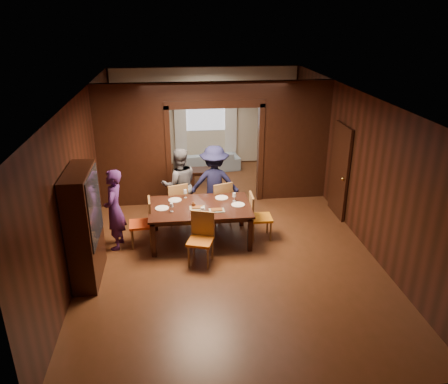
{
  "coord_description": "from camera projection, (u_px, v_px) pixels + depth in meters",
  "views": [
    {
      "loc": [
        -0.95,
        -8.31,
        4.38
      ],
      "look_at": [
        -0.02,
        -0.4,
        1.05
      ],
      "focal_mm": 35.0,
      "sensor_mm": 36.0,
      "label": 1
    }
  ],
  "objects": [
    {
      "name": "plate_left",
      "position": [
        162.0,
        208.0,
        8.61
      ],
      "size": [
        0.27,
        0.27,
        0.01
      ],
      "primitive_type": "cylinder",
      "color": "silver",
      "rests_on": "dining_table"
    },
    {
      "name": "serving_bowl",
      "position": [
        203.0,
        202.0,
        8.81
      ],
      "size": [
        0.29,
        0.29,
        0.07
      ],
      "primitive_type": "imported",
      "color": "black",
      "rests_on": "dining_table"
    },
    {
      "name": "plate_far_r",
      "position": [
        222.0,
        198.0,
        9.08
      ],
      "size": [
        0.27,
        0.27,
        0.01
      ],
      "primitive_type": "cylinder",
      "color": "white",
      "rests_on": "dining_table"
    },
    {
      "name": "platter_a",
      "position": [
        197.0,
        208.0,
        8.6
      ],
      "size": [
        0.3,
        0.2,
        0.04
      ],
      "primitive_type": "cube",
      "color": "gray",
      "rests_on": "dining_table"
    },
    {
      "name": "wineglass_left",
      "position": [
        172.0,
        207.0,
        8.44
      ],
      "size": [
        0.08,
        0.08,
        0.18
      ],
      "primitive_type": null,
      "color": "white",
      "rests_on": "dining_table"
    },
    {
      "name": "window_far",
      "position": [
        205.0,
        109.0,
        12.82
      ],
      "size": [
        1.2,
        0.03,
        1.3
      ],
      "primitive_type": "cube",
      "color": "silver",
      "rests_on": "back_wall"
    },
    {
      "name": "person_grey",
      "position": [
        180.0,
        185.0,
        9.57
      ],
      "size": [
        0.89,
        0.74,
        1.67
      ],
      "primitive_type": "imported",
      "rotation": [
        0.0,
        0.0,
        3.28
      ],
      "color": "#595960",
      "rests_on": "floor"
    },
    {
      "name": "wineglass_far",
      "position": [
        185.0,
        194.0,
        9.07
      ],
      "size": [
        0.08,
        0.08,
        0.18
      ],
      "primitive_type": null,
      "color": "white",
      "rests_on": "dining_table"
    },
    {
      "name": "condiment_jar",
      "position": [
        193.0,
        205.0,
        8.64
      ],
      "size": [
        0.08,
        0.08,
        0.11
      ],
      "primitive_type": null,
      "color": "#532913",
      "rests_on": "dining_table"
    },
    {
      "name": "person_navy",
      "position": [
        215.0,
        183.0,
        9.6
      ],
      "size": [
        1.17,
        0.75,
        1.71
      ],
      "primitive_type": "imported",
      "rotation": [
        0.0,
        0.0,
        3.03
      ],
      "color": "#161737",
      "rests_on": "floor"
    },
    {
      "name": "room_walls",
      "position": [
        214.0,
        138.0,
        10.55
      ],
      "size": [
        5.52,
        9.01,
        2.9
      ],
      "color": "black",
      "rests_on": "floor"
    },
    {
      "name": "person_purple",
      "position": [
        114.0,
        210.0,
        8.43
      ],
      "size": [
        0.45,
        0.63,
        1.62
      ],
      "primitive_type": "imported",
      "rotation": [
        0.0,
        0.0,
        -1.68
      ],
      "color": "#47205E",
      "rests_on": "floor"
    },
    {
      "name": "sofa",
      "position": [
        207.0,
        161.0,
        12.83
      ],
      "size": [
        1.97,
        1.01,
        0.55
      ],
      "primitive_type": "imported",
      "rotation": [
        0.0,
        0.0,
        3.29
      ],
      "color": "#90A8BD",
      "rests_on": "floor"
    },
    {
      "name": "plate_right",
      "position": [
        238.0,
        205.0,
        8.76
      ],
      "size": [
        0.27,
        0.27,
        0.01
      ],
      "primitive_type": "cylinder",
      "color": "white",
      "rests_on": "dining_table"
    },
    {
      "name": "platter_b",
      "position": [
        217.0,
        210.0,
        8.5
      ],
      "size": [
        0.3,
        0.2,
        0.04
      ],
      "primitive_type": "cube",
      "color": "gray",
      "rests_on": "dining_table"
    },
    {
      "name": "chair_left",
      "position": [
        140.0,
        223.0,
        8.64
      ],
      "size": [
        0.47,
        0.47,
        0.97
      ],
      "primitive_type": null,
      "rotation": [
        0.0,
        0.0,
        -1.5
      ],
      "color": "#E44715",
      "rests_on": "floor"
    },
    {
      "name": "curtain_right",
      "position": [
        231.0,
        123.0,
        13.04
      ],
      "size": [
        0.35,
        0.06,
        2.4
      ],
      "primitive_type": "cube",
      "color": "white",
      "rests_on": "back_wall"
    },
    {
      "name": "dining_table",
      "position": [
        200.0,
        223.0,
        8.85
      ],
      "size": [
        2.02,
        1.26,
        0.76
      ],
      "primitive_type": "cube",
      "color": "black",
      "rests_on": "floor"
    },
    {
      "name": "chair_far_r",
      "position": [
        219.0,
        201.0,
        9.61
      ],
      "size": [
        0.56,
        0.56,
        0.97
      ],
      "primitive_type": null,
      "rotation": [
        0.0,
        0.0,
        3.47
      ],
      "color": "#C56212",
      "rests_on": "floor"
    },
    {
      "name": "chair_near",
      "position": [
        200.0,
        240.0,
        8.0
      ],
      "size": [
        0.56,
        0.56,
        0.97
      ],
      "primitive_type": null,
      "rotation": [
        0.0,
        0.0,
        -0.32
      ],
      "color": "#C96012",
      "rests_on": "floor"
    },
    {
      "name": "plate_far_l",
      "position": [
        175.0,
        200.0,
        8.97
      ],
      "size": [
        0.27,
        0.27,
        0.01
      ],
      "primitive_type": "cylinder",
      "color": "silver",
      "rests_on": "dining_table"
    },
    {
      "name": "plate_near",
      "position": [
        203.0,
        214.0,
        8.35
      ],
      "size": [
        0.27,
        0.27,
        0.01
      ],
      "primitive_type": "cylinder",
      "color": "silver",
      "rests_on": "dining_table"
    },
    {
      "name": "chair_right",
      "position": [
        261.0,
        216.0,
        8.91
      ],
      "size": [
        0.45,
        0.45,
        0.97
      ],
      "primitive_type": null,
      "rotation": [
        0.0,
        0.0,
        1.55
      ],
      "color": "orange",
      "rests_on": "floor"
    },
    {
      "name": "curtain_left",
      "position": [
        180.0,
        125.0,
        12.87
      ],
      "size": [
        0.35,
        0.06,
        2.4
      ],
      "primitive_type": "cube",
      "color": "white",
      "rests_on": "back_wall"
    },
    {
      "name": "coffee_table",
      "position": [
        204.0,
        176.0,
        11.86
      ],
      "size": [
        0.8,
        0.5,
        0.4
      ],
      "primitive_type": "cube",
      "color": "black",
      "rests_on": "floor"
    },
    {
      "name": "ceiling",
      "position": [
        223.0,
        94.0,
        8.29
      ],
      "size": [
        5.5,
        9.0,
        0.02
      ],
      "primitive_type": "cube",
      "color": "silver",
      "rests_on": "room_walls"
    },
    {
      "name": "chair_far_l",
      "position": [
        176.0,
        203.0,
        9.54
      ],
      "size": [
        0.55,
        0.55,
        0.97
      ],
      "primitive_type": null,
      "rotation": [
        0.0,
        0.0,
        3.45
      ],
      "color": "red",
      "rests_on": "floor"
    },
    {
      "name": "floor",
      "position": [
        223.0,
        230.0,
        9.41
      ],
      "size": [
        9.0,
        9.0,
        0.0
      ],
      "primitive_type": "plane",
      "color": "#553018",
      "rests_on": "ground"
    },
    {
      "name": "wineglass_right",
      "position": [
        234.0,
        197.0,
        8.91
      ],
      "size": [
        0.08,
        0.08,
        0.18
      ],
      "primitive_type": null,
      "color": "white",
      "rests_on": "dining_table"
    },
    {
      "name": "hutch",
      "position": [
        84.0,
        226.0,
        7.37
      ],
      "size": [
        0.4,
        1.2,
        2.0
      ],
      "primitive_type": "cube",
      "color": "black",
      "rests_on": "floor"
    },
    {
      "name": "door_right",
      "position": [
        340.0,
        171.0,
        9.75
      ],
      "size": [
        0.06,
        0.9,
        2.1
      ],
      "primitive_type": "cube",
      "color": "black",
      "rests_on": "floor"
    },
    {
      "name": "tumbler",
      "position": [
        203.0,
        211.0,
        8.35
      ],
      "size": [
        0.07,
        0.07,
        0.14
      ],
      "primitive_type": "cylinder",
      "color": "silver",
      "rests_on": "dining_table"
    }
  ]
}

